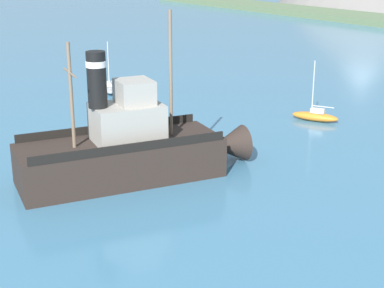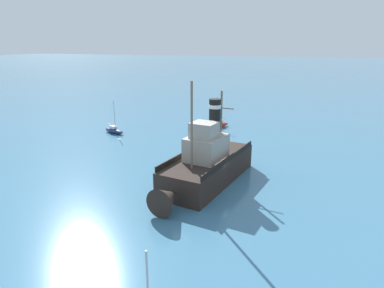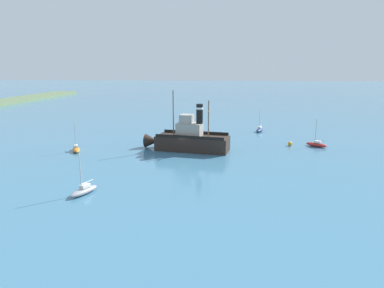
{
  "view_description": "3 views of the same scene",
  "coord_description": "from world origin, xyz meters",
  "views": [
    {
      "loc": [
        30.85,
        -15.47,
        12.98
      ],
      "look_at": [
        3.2,
        2.88,
        2.17
      ],
      "focal_mm": 55.0,
      "sensor_mm": 36.0,
      "label": 1
    },
    {
      "loc": [
        -7.92,
        28.65,
        12.89
      ],
      "look_at": [
        3.18,
        -2.21,
        3.1
      ],
      "focal_mm": 32.0,
      "sensor_mm": 36.0,
      "label": 2
    },
    {
      "loc": [
        -54.4,
        -6.63,
        13.61
      ],
      "look_at": [
        -1.06,
        -0.91,
        1.54
      ],
      "focal_mm": 32.0,
      "sensor_mm": 36.0,
      "label": 3
    }
  ],
  "objects": [
    {
      "name": "mooring_buoy",
      "position": [
        6.09,
        -17.6,
        0.38
      ],
      "size": [
        0.77,
        0.77,
        0.77
      ],
      "primitive_type": "sphere",
      "color": "orange",
      "rests_on": "ground"
    },
    {
      "name": "sailboat_orange",
      "position": [
        -1.9,
        18.27,
        0.43
      ],
      "size": [
        3.86,
        2.79,
        4.9
      ],
      "color": "orange",
      "rests_on": "ground"
    },
    {
      "name": "sailboat_red",
      "position": [
        5.94,
        -22.12,
        0.43
      ],
      "size": [
        3.19,
        3.68,
        4.9
      ],
      "color": "#B22823",
      "rests_on": "ground"
    },
    {
      "name": "old_tugboat",
      "position": [
        1.09,
        -0.16,
        1.83
      ],
      "size": [
        6.25,
        14.75,
        9.9
      ],
      "color": "#2D231E",
      "rests_on": "ground"
    },
    {
      "name": "ground_plane",
      "position": [
        0.0,
        0.0,
        0.0
      ],
      "size": [
        600.0,
        600.0,
        0.0
      ],
      "primitive_type": "plane",
      "color": "teal"
    },
    {
      "name": "sailboat_grey",
      "position": [
        -20.46,
        8.93,
        0.43
      ],
      "size": [
        3.94,
        2.43,
        4.9
      ],
      "color": "gray",
      "rests_on": "ground"
    },
    {
      "name": "sailboat_navy",
      "position": [
        19.43,
        -13.41,
        0.43
      ],
      "size": [
        3.95,
        2.31,
        4.9
      ],
      "color": "navy",
      "rests_on": "ground"
    }
  ]
}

